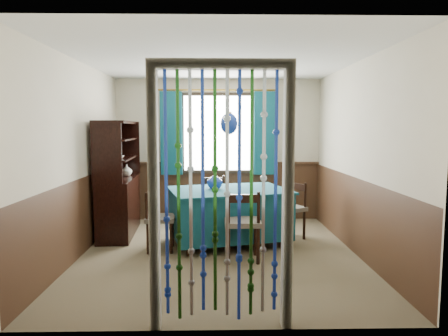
{
  "coord_description": "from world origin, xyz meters",
  "views": [
    {
      "loc": [
        -0.04,
        -5.11,
        1.65
      ],
      "look_at": [
        0.07,
        0.38,
        1.09
      ],
      "focal_mm": 32.0,
      "sensor_mm": 36.0,
      "label": 1
    }
  ],
  "objects_px": {
    "vase_table": "(215,181)",
    "chair_left": "(158,219)",
    "chair_near": "(243,223)",
    "pendant_lamp": "(229,123)",
    "vase_sideboard": "(126,169)",
    "bowl_shelf": "(117,157)",
    "dining_table": "(229,212)",
    "sideboard": "(118,196)",
    "chair_right": "(290,208)",
    "chair_far": "(213,202)"
  },
  "relations": [
    {
      "from": "vase_table",
      "to": "chair_left",
      "type": "bearing_deg",
      "value": -154.32
    },
    {
      "from": "chair_near",
      "to": "pendant_lamp",
      "type": "bearing_deg",
      "value": 101.38
    },
    {
      "from": "chair_near",
      "to": "pendant_lamp",
      "type": "height_order",
      "value": "pendant_lamp"
    },
    {
      "from": "chair_near",
      "to": "vase_sideboard",
      "type": "xyz_separation_m",
      "value": [
        -1.78,
        1.62,
        0.5
      ]
    },
    {
      "from": "vase_table",
      "to": "bowl_shelf",
      "type": "bearing_deg",
      "value": 171.23
    },
    {
      "from": "dining_table",
      "to": "chair_near",
      "type": "bearing_deg",
      "value": -93.48
    },
    {
      "from": "sideboard",
      "to": "chair_near",
      "type": "bearing_deg",
      "value": -38.64
    },
    {
      "from": "chair_right",
      "to": "vase_table",
      "type": "distance_m",
      "value": 1.23
    },
    {
      "from": "dining_table",
      "to": "chair_far",
      "type": "bearing_deg",
      "value": 92.36
    },
    {
      "from": "chair_far",
      "to": "chair_left",
      "type": "bearing_deg",
      "value": 50.78
    },
    {
      "from": "dining_table",
      "to": "bowl_shelf",
      "type": "height_order",
      "value": "bowl_shelf"
    },
    {
      "from": "dining_table",
      "to": "sideboard",
      "type": "bearing_deg",
      "value": 147.69
    },
    {
      "from": "chair_far",
      "to": "sideboard",
      "type": "height_order",
      "value": "sideboard"
    },
    {
      "from": "dining_table",
      "to": "pendant_lamp",
      "type": "height_order",
      "value": "pendant_lamp"
    },
    {
      "from": "sideboard",
      "to": "vase_sideboard",
      "type": "distance_m",
      "value": 0.5
    },
    {
      "from": "vase_table",
      "to": "pendant_lamp",
      "type": "bearing_deg",
      "value": -17.75
    },
    {
      "from": "chair_left",
      "to": "vase_table",
      "type": "xyz_separation_m",
      "value": [
        0.76,
        0.36,
        0.45
      ]
    },
    {
      "from": "chair_near",
      "to": "chair_far",
      "type": "distance_m",
      "value": 1.53
    },
    {
      "from": "chair_near",
      "to": "sideboard",
      "type": "relative_size",
      "value": 0.51
    },
    {
      "from": "vase_table",
      "to": "bowl_shelf",
      "type": "relative_size",
      "value": 1.01
    },
    {
      "from": "chair_right",
      "to": "vase_sideboard",
      "type": "height_order",
      "value": "vase_sideboard"
    },
    {
      "from": "bowl_shelf",
      "to": "chair_right",
      "type": "bearing_deg",
      "value": -0.31
    },
    {
      "from": "bowl_shelf",
      "to": "vase_sideboard",
      "type": "height_order",
      "value": "bowl_shelf"
    },
    {
      "from": "chair_left",
      "to": "pendant_lamp",
      "type": "relative_size",
      "value": 0.86
    },
    {
      "from": "chair_left",
      "to": "vase_table",
      "type": "height_order",
      "value": "vase_table"
    },
    {
      "from": "chair_near",
      "to": "chair_far",
      "type": "height_order",
      "value": "chair_near"
    },
    {
      "from": "bowl_shelf",
      "to": "chair_left",
      "type": "bearing_deg",
      "value": -41.1
    },
    {
      "from": "pendant_lamp",
      "to": "vase_sideboard",
      "type": "xyz_separation_m",
      "value": [
        -1.63,
        0.87,
        -0.73
      ]
    },
    {
      "from": "chair_near",
      "to": "vase_sideboard",
      "type": "relative_size",
      "value": 4.33
    },
    {
      "from": "chair_left",
      "to": "sideboard",
      "type": "bearing_deg",
      "value": -142.12
    },
    {
      "from": "vase_table",
      "to": "bowl_shelf",
      "type": "height_order",
      "value": "bowl_shelf"
    },
    {
      "from": "chair_near",
      "to": "vase_table",
      "type": "distance_m",
      "value": 0.97
    },
    {
      "from": "dining_table",
      "to": "chair_right",
      "type": "distance_m",
      "value": 0.97
    },
    {
      "from": "chair_near",
      "to": "pendant_lamp",
      "type": "xyz_separation_m",
      "value": [
        -0.15,
        0.75,
        1.23
      ]
    },
    {
      "from": "pendant_lamp",
      "to": "bowl_shelf",
      "type": "distance_m",
      "value": 1.72
    },
    {
      "from": "dining_table",
      "to": "chair_right",
      "type": "xyz_separation_m",
      "value": [
        0.93,
        0.27,
        -0.0
      ]
    },
    {
      "from": "vase_sideboard",
      "to": "chair_left",
      "type": "bearing_deg",
      "value": -60.19
    },
    {
      "from": "chair_near",
      "to": "sideboard",
      "type": "distance_m",
      "value": 2.25
    },
    {
      "from": "dining_table",
      "to": "sideboard",
      "type": "distance_m",
      "value": 1.78
    },
    {
      "from": "chair_far",
      "to": "pendant_lamp",
      "type": "xyz_separation_m",
      "value": [
        0.22,
        -0.74,
        1.25
      ]
    },
    {
      "from": "dining_table",
      "to": "sideboard",
      "type": "height_order",
      "value": "sideboard"
    },
    {
      "from": "chair_right",
      "to": "pendant_lamp",
      "type": "xyz_separation_m",
      "value": [
        -0.93,
        -0.27,
        1.26
      ]
    },
    {
      "from": "chair_far",
      "to": "vase_table",
      "type": "relative_size",
      "value": 4.09
    },
    {
      "from": "chair_left",
      "to": "bowl_shelf",
      "type": "height_order",
      "value": "bowl_shelf"
    },
    {
      "from": "chair_far",
      "to": "chair_right",
      "type": "xyz_separation_m",
      "value": [
        1.15,
        -0.47,
        -0.01
      ]
    },
    {
      "from": "chair_far",
      "to": "vase_sideboard",
      "type": "distance_m",
      "value": 1.5
    },
    {
      "from": "dining_table",
      "to": "chair_near",
      "type": "distance_m",
      "value": 0.76
    },
    {
      "from": "chair_far",
      "to": "vase_table",
      "type": "distance_m",
      "value": 0.8
    },
    {
      "from": "pendant_lamp",
      "to": "chair_left",
      "type": "bearing_deg",
      "value": -162.6
    },
    {
      "from": "chair_left",
      "to": "vase_sideboard",
      "type": "distance_m",
      "value": 1.45
    }
  ]
}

